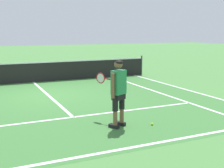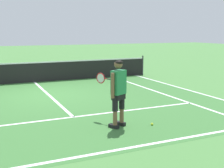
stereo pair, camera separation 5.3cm
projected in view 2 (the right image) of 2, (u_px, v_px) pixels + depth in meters
name	position (u px, v px, depth m)	size (l,w,h in m)	color
ground_plane	(48.00, 95.00, 11.39)	(80.00, 80.00, 0.00)	#477F3D
court_inner_surface	(57.00, 103.00, 10.11)	(10.98, 9.46, 0.00)	#387033
line_baseline	(111.00, 151.00, 6.04)	(10.98, 0.10, 0.01)	white
line_service	(73.00, 117.00, 8.43)	(8.23, 0.10, 0.01)	white
line_centre_service	(49.00, 95.00, 11.31)	(0.10, 6.40, 0.01)	white
line_singles_right	(159.00, 93.00, 11.77)	(0.10, 9.06, 0.01)	white
line_doubles_right	(187.00, 90.00, 12.32)	(0.10, 9.06, 0.01)	white
tennis_net	(34.00, 72.00, 14.10)	(11.96, 0.08, 1.07)	#333338
tennis_player	(118.00, 89.00, 7.43)	(0.55, 1.23, 1.71)	black
tennis_ball_near_feet	(152.00, 124.00, 7.70)	(0.07, 0.07, 0.07)	#CCE02D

